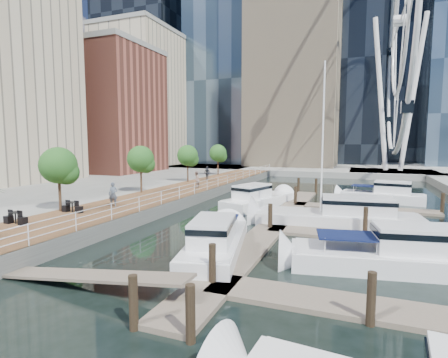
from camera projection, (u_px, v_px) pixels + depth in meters
ground at (173, 262)px, 17.37m from camera, size 520.00×520.00×0.00m
boardwalk at (168, 197)px, 34.45m from camera, size 6.00×60.00×1.00m
seawall at (195, 199)px, 33.38m from camera, size 0.25×60.00×1.00m
land_far at (331, 159)px, 111.91m from camera, size 200.00×114.00×1.00m
pier at (393, 174)px, 60.51m from camera, size 14.00×12.00×1.00m
railing at (194, 189)px, 33.31m from camera, size 0.10×60.00×1.05m
floating_docks at (349, 223)px, 23.71m from camera, size 16.00×34.00×2.60m
midrise_condos at (65, 93)px, 52.87m from camera, size 19.00×67.00×28.00m
ferris_wheel at (400, 21)px, 57.84m from camera, size 5.80×45.60×47.80m
street_trees at (141, 159)px, 33.99m from camera, size 2.60×42.60×4.60m
yacht_foreground at (392, 270)px, 16.24m from camera, size 10.46×4.41×2.15m
pedestrian_near at (113, 194)px, 26.90m from camera, size 0.81×0.71×1.87m
pedestrian_mid at (196, 180)px, 37.71m from camera, size 0.70×0.89×1.80m
pedestrian_far at (207, 173)px, 45.74m from camera, size 1.16×0.82×1.82m
moored_yachts at (347, 231)px, 23.48m from camera, size 21.46×34.71×11.50m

